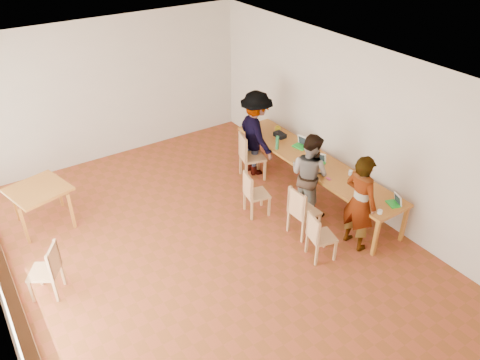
# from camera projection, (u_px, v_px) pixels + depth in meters

# --- Properties ---
(ground) EXTENTS (8.00, 8.00, 0.00)m
(ground) POSITION_uv_depth(u_px,v_px,m) (209.00, 248.00, 7.83)
(ground) COLOR brown
(ground) RESTS_ON ground
(wall_back) EXTENTS (6.00, 0.10, 3.00)m
(wall_back) POSITION_uv_depth(u_px,v_px,m) (111.00, 90.00, 9.85)
(wall_back) COLOR beige
(wall_back) RESTS_ON ground
(wall_right) EXTENTS (0.10, 8.00, 3.00)m
(wall_right) POSITION_uv_depth(u_px,v_px,m) (350.00, 124.00, 8.43)
(wall_right) COLOR beige
(wall_right) RESTS_ON ground
(ceiling) EXTENTS (6.00, 8.00, 0.04)m
(ceiling) POSITION_uv_depth(u_px,v_px,m) (202.00, 75.00, 6.22)
(ceiling) COLOR white
(ceiling) RESTS_ON wall_back
(communal_table) EXTENTS (0.80, 4.00, 0.75)m
(communal_table) POSITION_uv_depth(u_px,v_px,m) (314.00, 163.00, 8.85)
(communal_table) COLOR #AC7426
(communal_table) RESTS_ON ground
(side_table) EXTENTS (0.90, 0.90, 0.75)m
(side_table) POSITION_uv_depth(u_px,v_px,m) (39.00, 192.00, 8.06)
(side_table) COLOR #AC7426
(side_table) RESTS_ON ground
(chair_near) EXTENTS (0.47, 0.47, 0.45)m
(chair_near) POSITION_uv_depth(u_px,v_px,m) (318.00, 232.00, 7.37)
(chair_near) COLOR tan
(chair_near) RESTS_ON ground
(chair_mid) EXTENTS (0.44, 0.44, 0.50)m
(chair_mid) POSITION_uv_depth(u_px,v_px,m) (301.00, 208.00, 7.84)
(chair_mid) COLOR tan
(chair_mid) RESTS_ON ground
(chair_far) EXTENTS (0.47, 0.47, 0.45)m
(chair_far) POSITION_uv_depth(u_px,v_px,m) (252.00, 190.00, 8.38)
(chair_far) COLOR tan
(chair_far) RESTS_ON ground
(chair_empty) EXTENTS (0.57, 0.57, 0.53)m
(chair_empty) POSITION_uv_depth(u_px,v_px,m) (248.00, 152.00, 9.40)
(chair_empty) COLOR tan
(chair_empty) RESTS_ON ground
(chair_spare) EXTENTS (0.56, 0.56, 0.46)m
(chair_spare) POSITION_uv_depth(u_px,v_px,m) (49.00, 266.00, 6.70)
(chair_spare) COLOR tan
(chair_spare) RESTS_ON ground
(person_near) EXTENTS (0.43, 0.64, 1.70)m
(person_near) POSITION_uv_depth(u_px,v_px,m) (360.00, 203.00, 7.48)
(person_near) COLOR gray
(person_near) RESTS_ON ground
(person_mid) EXTENTS (0.74, 0.87, 1.58)m
(person_mid) POSITION_uv_depth(u_px,v_px,m) (309.00, 174.00, 8.33)
(person_mid) COLOR gray
(person_mid) RESTS_ON ground
(person_far) EXTENTS (0.82, 1.24, 1.79)m
(person_far) POSITION_uv_depth(u_px,v_px,m) (256.00, 134.00, 9.47)
(person_far) COLOR gray
(person_far) RESTS_ON ground
(laptop_near) EXTENTS (0.24, 0.26, 0.18)m
(laptop_near) POSITION_uv_depth(u_px,v_px,m) (395.00, 202.00, 7.59)
(laptop_near) COLOR green
(laptop_near) RESTS_ON communal_table
(laptop_mid) EXTENTS (0.28, 0.29, 0.20)m
(laptop_mid) POSITION_uv_depth(u_px,v_px,m) (319.00, 160.00, 8.73)
(laptop_mid) COLOR green
(laptop_mid) RESTS_ON communal_table
(laptop_far) EXTENTS (0.28, 0.30, 0.22)m
(laptop_far) POSITION_uv_depth(u_px,v_px,m) (301.00, 144.00, 9.27)
(laptop_far) COLOR green
(laptop_far) RESTS_ON communal_table
(yellow_mug) EXTENTS (0.15, 0.15, 0.10)m
(yellow_mug) POSITION_uv_depth(u_px,v_px,m) (278.00, 129.00, 9.85)
(yellow_mug) COLOR yellow
(yellow_mug) RESTS_ON communal_table
(green_bottle) EXTENTS (0.07, 0.07, 0.28)m
(green_bottle) POSITION_uv_depth(u_px,v_px,m) (277.00, 143.00, 9.14)
(green_bottle) COLOR #1D653A
(green_bottle) RESTS_ON communal_table
(clear_glass) EXTENTS (0.07, 0.07, 0.09)m
(clear_glass) POSITION_uv_depth(u_px,v_px,m) (350.00, 173.00, 8.37)
(clear_glass) COLOR silver
(clear_glass) RESTS_ON communal_table
(condiment_cup) EXTENTS (0.08, 0.08, 0.06)m
(condiment_cup) POSITION_uv_depth(u_px,v_px,m) (380.00, 212.00, 7.39)
(condiment_cup) COLOR white
(condiment_cup) RESTS_ON communal_table
(pink_phone) EXTENTS (0.05, 0.10, 0.01)m
(pink_phone) POSITION_uv_depth(u_px,v_px,m) (328.00, 179.00, 8.26)
(pink_phone) COLOR #C53059
(pink_phone) RESTS_ON communal_table
(black_pouch) EXTENTS (0.16, 0.26, 0.09)m
(black_pouch) POSITION_uv_depth(u_px,v_px,m) (280.00, 135.00, 9.63)
(black_pouch) COLOR black
(black_pouch) RESTS_ON communal_table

